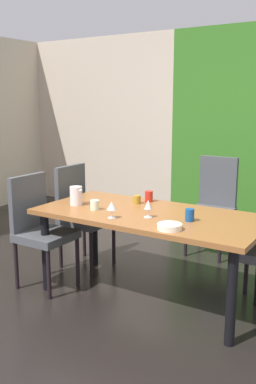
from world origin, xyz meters
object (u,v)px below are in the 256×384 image
Objects in this scene: wine_glass_right at (148,205)px; cup_corner at (190,215)px; chair_head_far at (214,201)px; cup_near_window at (95,205)px; dining_table at (149,222)px; chair_left_near at (39,225)px; cup_center at (149,196)px; chair_left_far at (80,211)px; wine_glass_east at (112,206)px; serving_bowl_left at (170,227)px; cup_rear at (137,200)px; pitcher_north at (76,196)px.

cup_corner is at bearing 12.80° from wine_glass_right.
chair_head_far is 12.67× the size of cup_near_window.
chair_left_near is at bearing -162.93° from dining_table.
cup_corner is at bearing -34.52° from cup_center.
chair_head_far is 1.44m from chair_left_far.
dining_table is at bearing 60.88° from wine_glass_east.
wine_glass_east is at bearing 176.49° from serving_bowl_left.
chair_left_near is 0.58m from cup_near_window.
serving_bowl_left is at bearing -43.41° from dining_table.
cup_center is (0.76, 0.05, 0.23)m from chair_left_far.
cup_rear is (0.71, 0.51, 0.22)m from chair_left_near.
dining_table is at bearing 20.54° from cup_near_window.
chair_left_near is 10.46× the size of cup_corner.
cup_center is (-0.03, 0.64, -0.04)m from wine_glass_east.
cup_corner reaches higher than dining_table.
pitcher_north is (-0.67, -0.11, 0.17)m from dining_table.
pitcher_north is at bearing 63.73° from chair_head_far.
serving_bowl_left is (0.31, -1.67, 0.19)m from chair_head_far.
wine_glass_right is at bearing 67.36° from chair_left_far.
wine_glass_east is 0.78× the size of pitcher_north.
chair_left_far reaches higher than cup_corner.
wine_glass_east is 1.77× the size of cup_rear.
wine_glass_right is 0.50m from cup_near_window.
wine_glass_right is 0.36m from serving_bowl_left.
cup_center reaches higher than serving_bowl_left.
chair_left_near is at bearing -144.29° from cup_rear.
cup_rear is at bearing -111.94° from cup_center.
wine_glass_right reaches higher than serving_bowl_left.
cup_near_window is 0.42m from cup_rear.
chair_left_far reaches higher than cup_near_window.
chair_left_near reaches higher than cup_center.
wine_glass_right is at bearing 3.56° from cup_near_window.
chair_left_near is 1.38m from cup_corner.
cup_near_window is (-0.27, 0.14, -0.05)m from wine_glass_east.
cup_rear is at bearing 156.53° from cup_corner.
chair_left_near is (-0.95, -0.29, -0.10)m from dining_table.
cup_corner is 0.70m from cup_center.
cup_rear is (0.71, -0.08, 0.21)m from chair_left_far.
chair_left_near is at bearing -147.56° from pitcher_north.
cup_center is (-0.24, -1.00, 0.21)m from chair_head_far.
serving_bowl_left is (0.29, -0.20, -0.08)m from wine_glass_right.
serving_bowl_left is 1.07× the size of pitcher_north.
serving_bowl_left is at bearing -12.14° from pitcher_north.
serving_bowl_left reaches higher than dining_table.
chair_head_far is 1.45m from cup_corner.
cup_near_window is at bearing -115.13° from cup_center.
chair_left_far is 13.64× the size of cup_rear.
dining_table is at bearing -59.90° from cup_center.
chair_left_near is 0.99× the size of chair_left_far.
cup_center is (-0.26, 0.47, -0.05)m from wine_glass_right.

